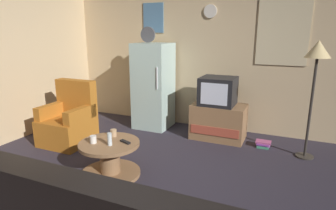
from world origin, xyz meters
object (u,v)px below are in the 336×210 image
Objects in this scene: coffee_table at (110,159)px; remote_control at (125,142)px; wine_glass at (110,139)px; book_stack at (263,144)px; fridge at (153,86)px; crt_tv at (218,91)px; mug_ceramic_white at (93,139)px; armchair at (69,121)px; mug_ceramic_tan at (114,133)px; standing_lamp at (317,59)px; tv_stand at (219,122)px.

remote_control reaches higher than coffee_table.
wine_glass is 2.35m from book_stack.
coffee_table is 4.80× the size of wine_glass.
wine_glass is (0.40, -1.93, -0.26)m from fridge.
crt_tv is 3.60× the size of remote_control.
wine_glass is 1.67× the size of mug_ceramic_white.
armchair reaches higher than wine_glass.
crt_tv is at bearing 66.49° from wine_glass.
coffee_table is 3.29× the size of book_stack.
mug_ceramic_white reaches higher than coffee_table.
fridge is at bearing 174.71° from crt_tv.
armchair is at bearing 176.89° from remote_control.
mug_ceramic_white is 0.30m from mug_ceramic_tan.
remote_control is at bearing 20.38° from coffee_table.
book_stack is (1.67, 1.45, -0.42)m from mug_ceramic_tan.
coffee_table is at bearing -145.00° from standing_lamp.
tv_stand is 9.33× the size of mug_ceramic_white.
crt_tv is (1.20, -0.11, 0.03)m from fridge.
fridge is 1.55m from armchair.
standing_lamp is (1.32, -0.23, 0.58)m from crt_tv.
wine_glass reaches higher than coffee_table.
standing_lamp reaches higher than crt_tv.
armchair is at bearing 151.88° from coffee_table.
wine_glass reaches higher than book_stack.
standing_lamp is 1.66× the size of armchair.
crt_tv is at bearing -5.29° from fridge.
crt_tv reaches higher than coffee_table.
wine_glass is (0.06, -0.07, 0.29)m from coffee_table.
crt_tv is at bearing 59.42° from mug_ceramic_tan.
standing_lamp is at bearing -12.39° from book_stack.
fridge reaches higher than mug_ceramic_white.
fridge is 1.97m from coffee_table.
fridge is 11.80× the size of wine_glass.
standing_lamp is 2.75m from mug_ceramic_tan.
standing_lamp is at bearing 34.67° from mug_ceramic_white.
mug_ceramic_white is at bearing -135.50° from remote_control.
fridge is at bearing 101.80° from wine_glass.
remote_control is (0.34, 0.16, -0.03)m from mug_ceramic_white.
wine_glass is 0.69× the size of book_stack.
book_stack is at bearing -8.41° from tv_stand.
crt_tv is 2.01m from wine_glass.
wine_glass is (-0.79, -1.82, -0.28)m from crt_tv.
standing_lamp is at bearing 30.66° from mug_ceramic_tan.
wine_glass is 0.29m from mug_ceramic_tan.
standing_lamp is at bearing -7.72° from fridge.
fridge is 8.09× the size of book_stack.
crt_tv is at bearing 170.10° from standing_lamp.
coffee_table is at bearing 130.86° from wine_glass.
wine_glass is 1.67× the size of mug_ceramic_tan.
mug_ceramic_white is (-0.22, -0.02, -0.03)m from wine_glass.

